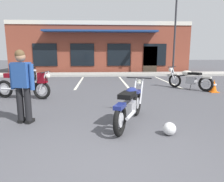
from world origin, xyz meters
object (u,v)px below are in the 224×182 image
object	(u,v)px
motorcycle_silver_naked	(25,84)
helmet_on_pavement	(169,129)
parking_lot_lamp_post	(176,23)
traffic_cone	(214,86)
person_in_black_shirt	(22,82)
motorcycle_blue_standard	(32,72)
motorcycle_foreground_classic	(130,104)
motorcycle_red_sportbike	(189,79)

from	to	relation	value
motorcycle_silver_naked	helmet_on_pavement	bearing A→B (deg)	-41.79
parking_lot_lamp_post	traffic_cone	bearing A→B (deg)	-93.40
person_in_black_shirt	helmet_on_pavement	size ratio (longest dim) A/B	6.44
person_in_black_shirt	motorcycle_silver_naked	bearing A→B (deg)	108.29
person_in_black_shirt	traffic_cone	size ratio (longest dim) A/B	3.16
motorcycle_silver_naked	motorcycle_blue_standard	world-z (taller)	same
traffic_cone	parking_lot_lamp_post	bearing A→B (deg)	86.60
motorcycle_silver_naked	motorcycle_blue_standard	xyz separation A→B (m)	(-1.55, 5.62, -0.07)
parking_lot_lamp_post	person_in_black_shirt	bearing A→B (deg)	-126.75
person_in_black_shirt	traffic_cone	world-z (taller)	person_in_black_shirt
motorcycle_foreground_classic	traffic_cone	bearing A→B (deg)	41.92
person_in_black_shirt	parking_lot_lamp_post	size ratio (longest dim) A/B	0.30
motorcycle_blue_standard	person_in_black_shirt	size ratio (longest dim) A/B	1.14
motorcycle_silver_naked	traffic_cone	world-z (taller)	motorcycle_silver_naked
motorcycle_foreground_classic	person_in_black_shirt	distance (m)	2.47
motorcycle_foreground_classic	motorcycle_silver_naked	xyz separation A→B (m)	(-3.29, 2.85, 0.07)
motorcycle_red_sportbike	helmet_on_pavement	distance (m)	5.71
motorcycle_blue_standard	motorcycle_red_sportbike	bearing A→B (deg)	-26.80
person_in_black_shirt	parking_lot_lamp_post	bearing A→B (deg)	53.25
motorcycle_silver_naked	motorcycle_foreground_classic	bearing A→B (deg)	-40.88
motorcycle_red_sportbike	traffic_cone	bearing A→B (deg)	-45.87
person_in_black_shirt	helmet_on_pavement	bearing A→B (deg)	-16.26
helmet_on_pavement	motorcycle_red_sportbike	bearing A→B (deg)	62.77
motorcycle_silver_naked	person_in_black_shirt	xyz separation A→B (m)	(0.87, -2.65, 0.42)
motorcycle_red_sportbike	traffic_cone	distance (m)	1.07
motorcycle_foreground_classic	helmet_on_pavement	world-z (taller)	motorcycle_foreground_classic
motorcycle_foreground_classic	parking_lot_lamp_post	xyz separation A→B (m)	(4.36, 9.27, 3.05)
person_in_black_shirt	motorcycle_red_sportbike	bearing A→B (deg)	36.12
motorcycle_red_sportbike	person_in_black_shirt	world-z (taller)	person_in_black_shirt
person_in_black_shirt	traffic_cone	distance (m)	7.32
motorcycle_red_sportbike	motorcycle_silver_naked	world-z (taller)	same
motorcycle_silver_naked	motorcycle_blue_standard	distance (m)	5.84
helmet_on_pavement	parking_lot_lamp_post	distance (m)	11.15
helmet_on_pavement	person_in_black_shirt	bearing A→B (deg)	163.74
motorcycle_foreground_classic	helmet_on_pavement	distance (m)	1.04
traffic_cone	parking_lot_lamp_post	world-z (taller)	parking_lot_lamp_post
motorcycle_red_sportbike	parking_lot_lamp_post	xyz separation A→B (m)	(1.07, 4.91, 3.05)
motorcycle_red_sportbike	motorcycle_silver_naked	distance (m)	6.75
motorcycle_silver_naked	motorcycle_blue_standard	size ratio (longest dim) A/B	1.09
helmet_on_pavement	traffic_cone	xyz separation A→B (m)	(3.34, 4.31, 0.13)
motorcycle_foreground_classic	person_in_black_shirt	xyz separation A→B (m)	(-2.41, 0.20, 0.49)
motorcycle_foreground_classic	motorcycle_red_sportbike	xyz separation A→B (m)	(3.29, 4.36, 0.00)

